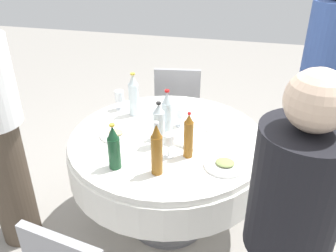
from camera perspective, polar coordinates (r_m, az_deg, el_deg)
name	(u,v)px	position (r m, az deg, el deg)	size (l,w,h in m)	color
ground_plane	(168,221)	(2.79, 0.00, -14.82)	(10.00, 10.00, 0.00)	gray
dining_table	(168,155)	(2.41, 0.00, -4.71)	(1.31, 1.31, 0.74)	white
bottle_amber_north	(157,150)	(1.92, -1.81, -3.84)	(0.06, 0.06, 0.32)	#8C5619
bottle_clear_front	(167,115)	(2.26, -0.12, 1.75)	(0.07, 0.07, 0.33)	silver
bottle_clear_inner	(159,126)	(2.17, -1.47, 0.07)	(0.07, 0.07, 0.30)	silver
bottle_clear_south	(134,96)	(2.55, -5.49, 4.84)	(0.07, 0.07, 0.32)	silver
bottle_amber_near	(188,136)	(2.07, 3.28, -1.65)	(0.06, 0.06, 0.29)	#8C5619
bottle_dark_green_far	(114,148)	(2.00, -8.60, -3.45)	(0.07, 0.07, 0.28)	#194728
wine_glass_south	(169,140)	(2.08, 0.13, -2.32)	(0.06, 0.06, 0.15)	white
wine_glass_near	(180,114)	(2.41, 1.93, 2.00)	(0.06, 0.06, 0.13)	white
wine_glass_far	(119,97)	(2.66, -7.74, 4.59)	(0.07, 0.07, 0.15)	white
plate_rear	(116,134)	(2.35, -8.26, -1.32)	(0.21, 0.21, 0.04)	white
plate_outer	(217,124)	(2.48, 7.78, 0.31)	(0.25, 0.25, 0.02)	white
plate_mid	(170,108)	(2.67, 0.27, 2.84)	(0.25, 0.25, 0.02)	white
plate_right	(225,165)	(2.07, 9.04, -6.09)	(0.24, 0.24, 0.04)	white
folded_napkin	(189,140)	(2.27, 3.30, -2.29)	(0.17, 0.17, 0.02)	white
person_north	(285,244)	(1.59, 18.13, -17.41)	(0.34, 0.34, 1.56)	slate
person_front	(321,80)	(3.05, 23.20, 6.79)	(0.34, 0.34, 1.70)	#4C3F33
chair_left	(178,102)	(3.31, 1.57, 3.89)	(0.45, 0.45, 0.87)	#99999E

